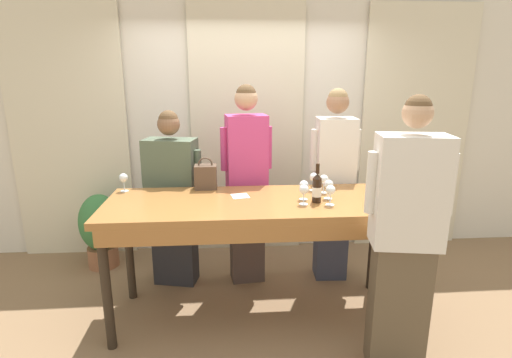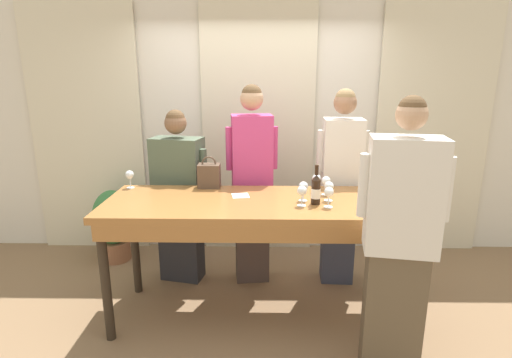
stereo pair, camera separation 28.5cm
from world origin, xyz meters
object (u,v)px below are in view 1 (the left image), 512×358
at_px(wine_bottle, 317,188).
at_px(wine_glass_back_left, 329,185).
at_px(host_pouring, 405,239).
at_px(wine_glass_front_mid, 314,178).
at_px(guest_pink_top, 247,184).
at_px(guest_olive_jacket, 173,200).
at_px(tasting_bar, 257,214).
at_px(wine_glass_front_right, 304,190).
at_px(handbag, 206,176).
at_px(potted_plant, 101,228).
at_px(wine_glass_front_left, 304,186).
at_px(wine_glass_center_right, 324,180).
at_px(wine_glass_center_left, 123,178).
at_px(wine_glass_center_mid, 331,191).
at_px(guest_cream_sweater, 333,184).

distance_m(wine_bottle, wine_glass_back_left, 0.13).
relative_size(wine_bottle, host_pouring, 0.16).
relative_size(wine_glass_front_mid, wine_glass_back_left, 1.00).
bearing_deg(guest_pink_top, wine_glass_back_left, -45.26).
distance_m(wine_glass_back_left, guest_olive_jacket, 1.47).
height_order(tasting_bar, wine_glass_front_right, wine_glass_front_right).
distance_m(handbag, guest_pink_top, 0.46).
relative_size(wine_glass_back_left, guest_olive_jacket, 0.09).
distance_m(guest_pink_top, potted_plant, 1.64).
xyz_separation_m(wine_glass_front_left, wine_glass_center_right, (0.20, 0.17, -0.00)).
relative_size(tasting_bar, wine_glass_front_left, 15.22).
distance_m(wine_bottle, wine_glass_front_mid, 0.32).
xyz_separation_m(wine_bottle, guest_olive_jacket, (-1.19, 0.69, -0.28)).
relative_size(wine_bottle, wine_glass_front_right, 1.96).
bearing_deg(wine_glass_front_left, wine_glass_front_mid, 61.27).
relative_size(tasting_bar, host_pouring, 1.27).
distance_m(wine_glass_center_left, wine_glass_center_mid, 1.70).
bearing_deg(guest_olive_jacket, wine_glass_front_mid, -17.17).
height_order(wine_bottle, potted_plant, wine_bottle).
distance_m(tasting_bar, guest_olive_jacket, 0.98).
height_order(tasting_bar, wine_glass_center_right, wine_glass_center_right).
relative_size(wine_glass_front_right, wine_glass_back_left, 1.00).
distance_m(wine_glass_center_mid, potted_plant, 2.48).
bearing_deg(wine_glass_center_left, wine_glass_center_right, -5.89).
distance_m(wine_glass_center_left, guest_cream_sweater, 1.90).
bearing_deg(guest_pink_top, potted_plant, 165.57).
bearing_deg(guest_cream_sweater, wine_glass_front_mid, -126.13).
height_order(wine_bottle, wine_glass_front_right, wine_bottle).
bearing_deg(wine_glass_back_left, host_pouring, -63.04).
xyz_separation_m(handbag, wine_glass_center_right, (0.98, -0.21, 0.01)).
distance_m(wine_glass_front_right, wine_glass_center_left, 1.51).
bearing_deg(potted_plant, tasting_bar, -33.56).
distance_m(wine_glass_front_left, guest_pink_top, 0.76).
bearing_deg(tasting_bar, guest_olive_jacket, 139.00).
height_order(wine_glass_front_mid, wine_glass_center_mid, same).
height_order(wine_glass_center_mid, guest_pink_top, guest_pink_top).
xyz_separation_m(wine_glass_center_mid, host_pouring, (0.36, -0.51, -0.18)).
height_order(wine_glass_front_left, guest_olive_jacket, guest_olive_jacket).
bearing_deg(wine_glass_front_left, wine_glass_back_left, 0.60).
height_order(wine_glass_center_left, guest_olive_jacket, guest_olive_jacket).
height_order(handbag, guest_pink_top, guest_pink_top).
bearing_deg(wine_glass_center_left, wine_bottle, -14.86).
distance_m(tasting_bar, wine_glass_center_left, 1.17).
bearing_deg(potted_plant, guest_cream_sweater, -9.41).
bearing_deg(host_pouring, wine_glass_front_left, 129.00).
xyz_separation_m(wine_glass_center_right, potted_plant, (-2.11, 0.84, -0.70)).
xyz_separation_m(tasting_bar, guest_olive_jacket, (-0.73, 0.64, -0.07)).
bearing_deg(handbag, guest_olive_jacket, 142.78).
bearing_deg(wine_glass_center_left, wine_glass_front_mid, -3.50).
bearing_deg(wine_glass_front_left, wine_glass_center_right, 39.77).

